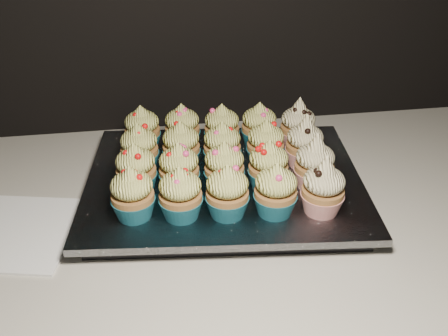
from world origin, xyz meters
TOP-DOWN VIEW (x-y plane):
  - worktop at (0.00, 1.70)m, footprint 2.44×0.64m
  - napkin at (-0.23, 1.68)m, footprint 0.21×0.21m
  - baking_tray at (0.09, 1.73)m, footprint 0.44×0.35m
  - foil_lining at (0.09, 1.73)m, footprint 0.48×0.39m
  - cupcake_0 at (-0.05, 1.65)m, footprint 0.06×0.06m
  - cupcake_1 at (0.02, 1.64)m, footprint 0.06×0.06m
  - cupcake_2 at (0.08, 1.63)m, footprint 0.06×0.06m
  - cupcake_3 at (0.15, 1.62)m, footprint 0.06×0.06m
  - cupcake_4 at (0.22, 1.62)m, footprint 0.06×0.06m
  - cupcake_5 at (-0.05, 1.71)m, footprint 0.06×0.06m
  - cupcake_6 at (0.02, 1.70)m, footprint 0.06×0.06m
  - cupcake_7 at (0.09, 1.70)m, footprint 0.06×0.06m
  - cupcake_8 at (0.16, 1.69)m, footprint 0.06×0.06m
  - cupcake_9 at (0.23, 1.68)m, footprint 0.06×0.06m
  - cupcake_10 at (-0.04, 1.78)m, footprint 0.06×0.06m
  - cupcake_11 at (0.03, 1.78)m, footprint 0.06×0.06m
  - cupcake_12 at (0.10, 1.77)m, footprint 0.06×0.06m
  - cupcake_13 at (0.17, 1.76)m, footprint 0.06×0.06m
  - cupcake_14 at (0.23, 1.75)m, footprint 0.06×0.06m
  - cupcake_15 at (-0.03, 1.85)m, footprint 0.06×0.06m
  - cupcake_16 at (0.04, 1.84)m, footprint 0.06×0.06m
  - cupcake_17 at (0.11, 1.83)m, footprint 0.06×0.06m
  - cupcake_18 at (0.17, 1.83)m, footprint 0.06×0.06m
  - cupcake_19 at (0.24, 1.82)m, footprint 0.06×0.06m

SIDE VIEW (x-z plane):
  - worktop at x=0.00m, z-range 0.86..0.90m
  - napkin at x=-0.23m, z-range 0.90..0.90m
  - baking_tray at x=0.09m, z-range 0.90..0.92m
  - foil_lining at x=0.09m, z-range 0.92..0.93m
  - cupcake_0 at x=-0.05m, z-range 0.93..1.01m
  - cupcake_1 at x=0.02m, z-range 0.93..1.01m
  - cupcake_2 at x=0.08m, z-range 0.93..1.01m
  - cupcake_3 at x=0.15m, z-range 0.93..1.01m
  - cupcake_5 at x=-0.05m, z-range 0.93..1.01m
  - cupcake_6 at x=0.02m, z-range 0.93..1.01m
  - cupcake_7 at x=0.09m, z-range 0.93..1.01m
  - cupcake_8 at x=0.16m, z-range 0.93..1.01m
  - cupcake_10 at x=-0.04m, z-range 0.93..1.01m
  - cupcake_11 at x=0.03m, z-range 0.93..1.01m
  - cupcake_12 at x=0.10m, z-range 0.93..1.01m
  - cupcake_13 at x=0.17m, z-range 0.93..1.01m
  - cupcake_15 at x=-0.03m, z-range 0.93..1.01m
  - cupcake_16 at x=0.04m, z-range 0.93..1.01m
  - cupcake_17 at x=0.11m, z-range 0.93..1.01m
  - cupcake_18 at x=0.17m, z-range 0.93..1.01m
  - cupcake_4 at x=0.22m, z-range 0.93..1.02m
  - cupcake_9 at x=0.23m, z-range 0.93..1.02m
  - cupcake_14 at x=0.23m, z-range 0.93..1.02m
  - cupcake_19 at x=0.24m, z-range 0.93..1.02m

